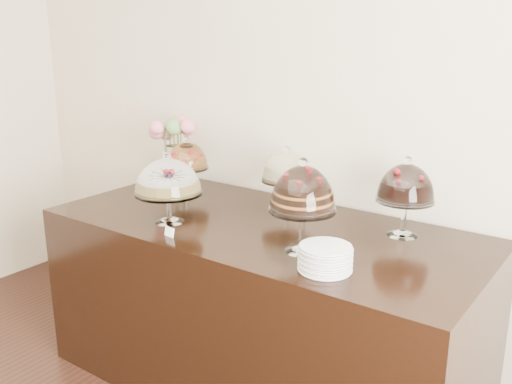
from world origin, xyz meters
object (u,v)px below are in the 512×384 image
Objects in this scene: display_counter at (262,306)px; cake_stand_sugar_sponge at (168,179)px; flower_vase at (174,141)px; plate_stack at (325,258)px; cake_stand_dark_choco at (406,186)px; cake_stand_choco_layer at (303,192)px; cake_stand_fruit_tart at (187,158)px; cake_stand_cheesecake at (287,170)px.

display_counter is 0.82m from cake_stand_sugar_sponge.
flower_vase is at bearing 131.53° from cake_stand_sugar_sponge.
plate_stack is at bearing -30.30° from display_counter.
flower_vase is at bearing 177.71° from cake_stand_dark_choco.
display_counter is 5.23× the size of flower_vase.
cake_stand_choco_layer reaches higher than cake_stand_fruit_tart.
cake_stand_dark_choco is 1.32m from cake_stand_fruit_tart.
plate_stack is (1.22, -0.52, -0.15)m from cake_stand_fruit_tart.
plate_stack is (0.53, -0.31, 0.50)m from display_counter.
display_counter is 6.09× the size of cake_stand_sugar_sponge.
cake_stand_dark_choco reaches higher than cake_stand_cheesecake.
cake_stand_sugar_sponge is at bearing -176.00° from cake_stand_choco_layer.
cake_stand_sugar_sponge is 0.75m from cake_stand_choco_layer.
plate_stack is (0.19, -0.12, -0.22)m from cake_stand_choco_layer.
display_counter is at bearing -82.30° from cake_stand_cheesecake.
cake_stand_cheesecake is (0.36, 0.52, -0.00)m from cake_stand_sugar_sponge.
cake_stand_choco_layer is at bearing -21.10° from cake_stand_fruit_tart.
flower_vase is 1.96× the size of plate_stack.
cake_stand_sugar_sponge is (-0.40, -0.24, 0.67)m from display_counter.
cake_stand_cheesecake is 0.65m from cake_stand_fruit_tart.
plate_stack reaches higher than display_counter.
cake_stand_cheesecake is 0.84m from plate_stack.
cake_stand_choco_layer is at bearing -28.54° from display_counter.
cake_stand_fruit_tart is at bearing -173.86° from cake_stand_cheesecake.
cake_stand_dark_choco reaches higher than plate_stack.
cake_stand_dark_choco is 1.53m from flower_vase.
flower_vase is (-0.87, 0.05, 0.05)m from cake_stand_cheesecake.
cake_stand_choco_layer is at bearing 4.00° from cake_stand_sugar_sponge.
cake_stand_choco_layer is at bearing -50.72° from cake_stand_cheesecake.
cake_stand_sugar_sponge is at bearing -149.15° from display_counter.
cake_stand_cheesecake reaches higher than display_counter.
flower_vase is at bearing 176.98° from cake_stand_cheesecake.
cake_stand_fruit_tart is (-0.29, 0.45, -0.01)m from cake_stand_sugar_sponge.
cake_stand_sugar_sponge is 0.53m from cake_stand_fruit_tart.
cake_stand_choco_layer is 1.00× the size of flower_vase.
cake_stand_fruit_tart is (-0.65, -0.07, -0.01)m from cake_stand_cheesecake.
cake_stand_cheesecake is (-0.38, 0.47, -0.05)m from cake_stand_choco_layer.
plate_stack is at bearing -33.40° from cake_stand_choco_layer.
display_counter is at bearing -19.87° from flower_vase.
flower_vase reaches higher than cake_stand_cheesecake.
cake_stand_choco_layer is 1.35m from flower_vase.
flower_vase reaches higher than cake_stand_fruit_tart.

